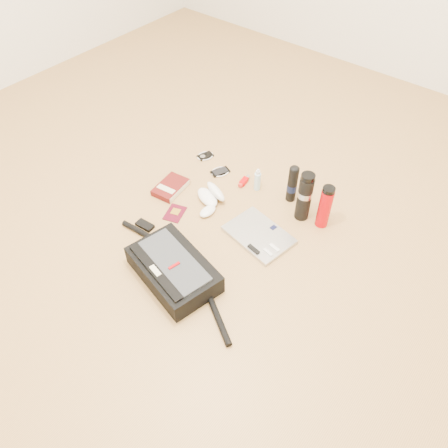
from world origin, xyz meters
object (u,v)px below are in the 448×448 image
object	(u,v)px
messenger_bag	(173,269)
thermos_black	(305,196)
laptop	(259,235)
thermos_red	(325,207)
book	(171,187)

from	to	relation	value
messenger_bag	thermos_black	distance (m)	0.72
messenger_bag	laptop	xyz separation A→B (m)	(0.16, 0.43, -0.04)
laptop	thermos_black	xyz separation A→B (m)	(0.09, 0.24, 0.13)
messenger_bag	thermos_black	xyz separation A→B (m)	(0.24, 0.67, 0.08)
thermos_black	thermos_red	distance (m)	0.11
book	messenger_bag	bearing A→B (deg)	-52.33
messenger_bag	laptop	distance (m)	0.46
laptop	thermos_black	bearing A→B (deg)	80.57
messenger_bag	laptop	size ratio (longest dim) A/B	2.40
messenger_bag	book	distance (m)	0.57
book	thermos_red	size ratio (longest dim) A/B	0.85
laptop	book	size ratio (longest dim) A/B	1.69
messenger_bag	laptop	bearing A→B (deg)	82.93
laptop	thermos_black	world-z (taller)	thermos_black
book	thermos_black	size ratio (longest dim) A/B	0.74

